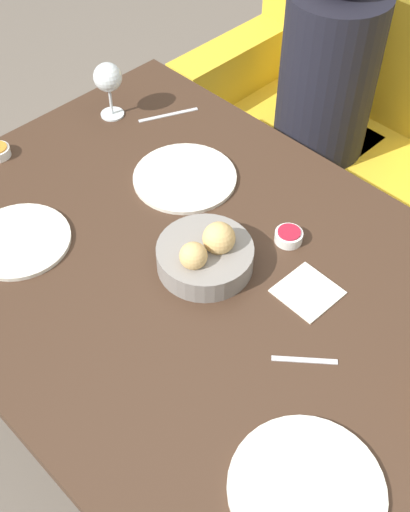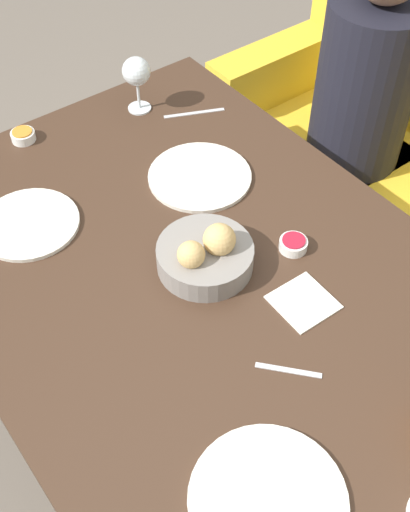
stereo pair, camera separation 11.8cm
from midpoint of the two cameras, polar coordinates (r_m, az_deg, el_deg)
The scene contains 13 objects.
ground_plane at distance 2.01m, azimuth 1.83°, elevation -16.14°, with size 10.00×10.00×0.00m, color #6B6056.
dining_table at distance 1.44m, azimuth 2.47°, elevation -4.42°, with size 1.46×0.98×0.76m.
seated_person at distance 2.25m, azimuth 14.69°, elevation 10.41°, with size 0.31×0.41×1.14m.
bread_basket at distance 1.36m, azimuth 2.54°, elevation 0.00°, with size 0.21×0.21×0.11m.
plate_near_left at distance 1.51m, azimuth -13.25°, elevation 2.71°, with size 0.23×0.23×0.01m.
plate_near_right at distance 1.13m, azimuth 8.80°, elevation -20.79°, with size 0.26×0.26×0.01m.
plate_far_center at distance 1.59m, azimuth 1.66°, elevation 7.00°, with size 0.26×0.26×0.01m.
wine_glass at distance 1.76m, azimuth -4.14°, elevation 15.84°, with size 0.08×0.08×0.16m.
jam_bowl_berry at distance 1.43m, azimuth 10.19°, elevation 0.93°, with size 0.06×0.06×0.03m.
jam_bowl_honey at distance 1.75m, azimuth -14.01°, elevation 10.26°, with size 0.06×0.06×0.03m.
knife_silver at distance 1.80m, azimuth 0.96°, elevation 12.51°, with size 0.08×0.16×0.00m.
spoon_coffee at distance 1.25m, azimuth 10.15°, elevation -10.12°, with size 0.10×0.09×0.00m.
napkin at distance 1.35m, azimuth 11.23°, elevation -4.17°, with size 0.12×0.12×0.00m.
Camera 2 is at (0.70, -0.53, 1.81)m, focal length 45.00 mm.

